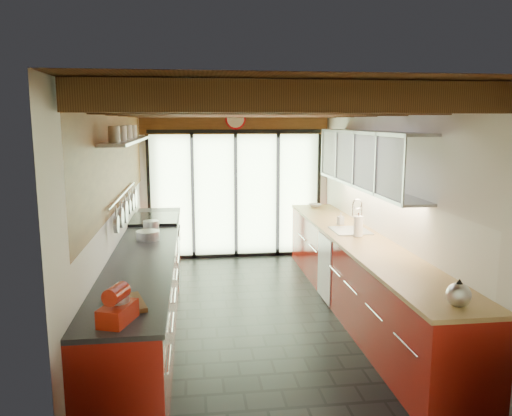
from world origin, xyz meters
name	(u,v)px	position (x,y,z in m)	size (l,w,h in m)	color
ground	(256,316)	(0.00, 0.00, 0.00)	(5.50, 5.50, 0.00)	black
room_shell	(256,180)	(0.00, 0.00, 1.65)	(5.50, 5.50, 5.50)	silver
ceiling_beams	(252,109)	(0.00, 0.38, 2.46)	(3.14, 5.06, 4.90)	#593316
glass_door	(236,161)	(0.00, 2.69, 1.66)	(2.95, 0.10, 2.90)	#C6EAAD
left_counter	(147,283)	(-1.28, 0.00, 0.46)	(0.68, 5.00, 0.92)	maroon
range_stove	(156,251)	(-1.28, 1.45, 0.47)	(0.66, 0.90, 0.97)	silver
right_counter	(359,275)	(1.27, 0.00, 0.46)	(0.68, 5.00, 0.92)	maroon
sink_assembly	(351,228)	(1.29, 0.40, 0.96)	(0.45, 0.52, 0.43)	silver
upper_cabinets_right	(367,159)	(1.43, 0.30, 1.85)	(0.34, 3.00, 3.00)	silver
left_wall_fixtures	(128,166)	(-1.47, 0.25, 1.80)	(0.28, 2.60, 0.96)	silver
stand_mixer	(118,307)	(-1.27, -2.24, 1.03)	(0.27, 0.35, 0.28)	#B0200E
pot_large	(151,226)	(-1.27, 0.76, 0.99)	(0.21, 0.21, 0.13)	silver
pot_small	(148,235)	(-1.27, 0.25, 0.97)	(0.28, 0.28, 0.11)	silver
cutting_board	(124,304)	(-1.27, -1.93, 0.94)	(0.28, 0.40, 0.03)	brown
kettle	(459,293)	(1.27, -2.25, 1.02)	(0.24, 0.26, 0.22)	silver
paper_towel	(358,227)	(1.27, 0.09, 1.05)	(0.15, 0.15, 0.30)	white
soap_bottle	(341,219)	(1.27, 0.82, 1.00)	(0.08, 0.08, 0.17)	silver
bowl	(315,205)	(1.27, 2.25, 0.95)	(0.21, 0.21, 0.05)	silver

